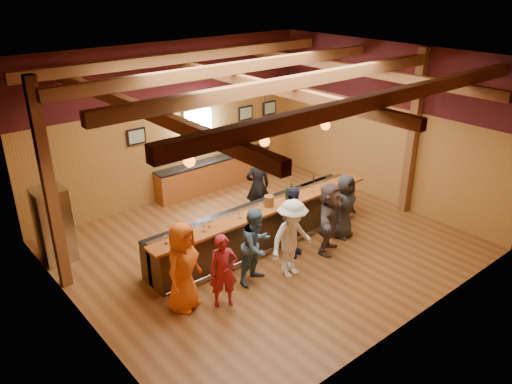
% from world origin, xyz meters
% --- Properties ---
extents(room, '(9.04, 9.00, 4.52)m').
position_xyz_m(room, '(0.00, 0.06, 3.21)').
color(room, brown).
rests_on(room, ground).
extents(bar_counter, '(6.30, 1.07, 1.11)m').
position_xyz_m(bar_counter, '(0.02, 0.15, 0.52)').
color(bar_counter, black).
rests_on(bar_counter, ground).
extents(back_bar_cabinet, '(4.00, 0.52, 0.95)m').
position_xyz_m(back_bar_cabinet, '(1.20, 3.72, 0.48)').
color(back_bar_cabinet, brown).
rests_on(back_bar_cabinet, ground).
extents(window, '(0.95, 0.09, 0.95)m').
position_xyz_m(window, '(0.80, 3.95, 2.05)').
color(window, silver).
rests_on(window, room).
extents(framed_pictures, '(5.35, 0.05, 0.45)m').
position_xyz_m(framed_pictures, '(1.67, 3.94, 2.10)').
color(framed_pictures, black).
rests_on(framed_pictures, room).
extents(wine_shelves, '(3.00, 0.18, 0.30)m').
position_xyz_m(wine_shelves, '(0.80, 3.88, 1.62)').
color(wine_shelves, brown).
rests_on(wine_shelves, room).
extents(pendant_lights, '(4.24, 0.24, 1.37)m').
position_xyz_m(pendant_lights, '(0.00, 0.00, 2.71)').
color(pendant_lights, black).
rests_on(pendant_lights, room).
extents(stainless_fridge, '(0.70, 0.70, 1.80)m').
position_xyz_m(stainless_fridge, '(-4.10, 2.60, 0.90)').
color(stainless_fridge, silver).
rests_on(stainless_fridge, ground).
extents(customer_orange, '(1.08, 0.92, 1.87)m').
position_xyz_m(customer_orange, '(-2.80, -0.83, 0.94)').
color(customer_orange, '#D95714').
rests_on(customer_orange, ground).
extents(customer_redvest, '(0.67, 0.58, 1.56)m').
position_xyz_m(customer_redvest, '(-2.14, -1.26, 0.78)').
color(customer_redvest, maroon).
rests_on(customer_redvest, ground).
extents(customer_denim, '(0.95, 0.80, 1.71)m').
position_xyz_m(customer_denim, '(-1.09, -1.02, 0.86)').
color(customer_denim, '#416483').
rests_on(customer_denim, ground).
extents(customer_white, '(1.22, 0.75, 1.82)m').
position_xyz_m(customer_white, '(-0.37, -1.35, 0.91)').
color(customer_white, white).
rests_on(customer_white, ground).
extents(customer_navy, '(1.11, 0.72, 1.75)m').
position_xyz_m(customer_navy, '(0.23, -0.73, 0.88)').
color(customer_navy, '#1C1E38').
rests_on(customer_navy, ground).
extents(customer_brown, '(1.70, 1.23, 1.78)m').
position_xyz_m(customer_brown, '(1.02, -1.17, 0.89)').
color(customer_brown, '#4F413F').
rests_on(customer_brown, ground).
extents(customer_dark, '(0.90, 0.67, 1.67)m').
position_xyz_m(customer_dark, '(1.87, -0.89, 0.83)').
color(customer_dark, '#27272A').
rests_on(customer_dark, ground).
extents(bartender, '(0.79, 0.66, 1.85)m').
position_xyz_m(bartender, '(0.91, 1.32, 0.92)').
color(bartender, black).
rests_on(bartender, ground).
extents(ice_bucket, '(0.24, 0.24, 0.26)m').
position_xyz_m(ice_bucket, '(0.06, -0.11, 1.24)').
color(ice_bucket, brown).
rests_on(ice_bucket, bar_counter).
extents(bottle_a, '(0.07, 0.07, 0.32)m').
position_xyz_m(bottle_a, '(0.64, -0.10, 1.23)').
color(bottle_a, black).
rests_on(bottle_a, bar_counter).
extents(bottle_b, '(0.08, 0.08, 0.37)m').
position_xyz_m(bottle_b, '(0.83, -0.07, 1.25)').
color(bottle_b, black).
rests_on(bottle_b, bar_counter).
extents(glass_a, '(0.09, 0.09, 0.20)m').
position_xyz_m(glass_a, '(-2.73, -0.11, 1.25)').
color(glass_a, silver).
rests_on(glass_a, bar_counter).
extents(glass_b, '(0.08, 0.08, 0.19)m').
position_xyz_m(glass_b, '(-1.85, -0.18, 1.24)').
color(glass_b, silver).
rests_on(glass_b, bar_counter).
extents(glass_c, '(0.09, 0.09, 0.19)m').
position_xyz_m(glass_c, '(-1.64, -0.09, 1.25)').
color(glass_c, silver).
rests_on(glass_c, bar_counter).
extents(glass_d, '(0.07, 0.07, 0.16)m').
position_xyz_m(glass_d, '(-0.86, -0.17, 1.22)').
color(glass_d, silver).
rests_on(glass_d, bar_counter).
extents(glass_e, '(0.07, 0.07, 0.17)m').
position_xyz_m(glass_e, '(-0.25, -0.15, 1.23)').
color(glass_e, silver).
rests_on(glass_e, bar_counter).
extents(glass_f, '(0.09, 0.09, 0.20)m').
position_xyz_m(glass_f, '(0.88, -0.19, 1.25)').
color(glass_f, silver).
rests_on(glass_f, bar_counter).
extents(glass_g, '(0.08, 0.08, 0.17)m').
position_xyz_m(glass_g, '(1.45, -0.18, 1.23)').
color(glass_g, silver).
rests_on(glass_g, bar_counter).
extents(glass_h, '(0.07, 0.07, 0.17)m').
position_xyz_m(glass_h, '(1.77, -0.18, 1.23)').
color(glass_h, silver).
rests_on(glass_h, bar_counter).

